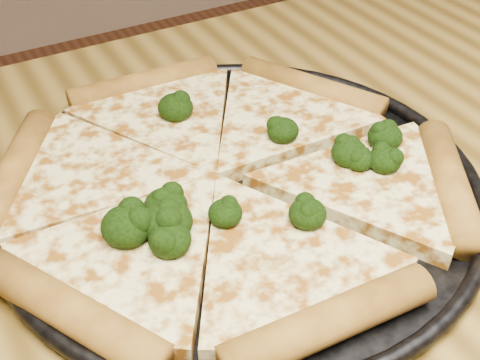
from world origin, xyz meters
TOP-DOWN VIEW (x-y plane):
  - pizza_pan at (-0.01, 0.14)m, footprint 0.39×0.39m
  - pizza at (-0.02, 0.15)m, footprint 0.40×0.36m
  - broccoli_florets at (-0.02, 0.12)m, footprint 0.26×0.20m

SIDE VIEW (x-z plane):
  - pizza_pan at x=-0.01m, z-range 0.75..0.77m
  - pizza at x=-0.02m, z-range 0.75..0.78m
  - broccoli_florets at x=-0.02m, z-range 0.77..0.79m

